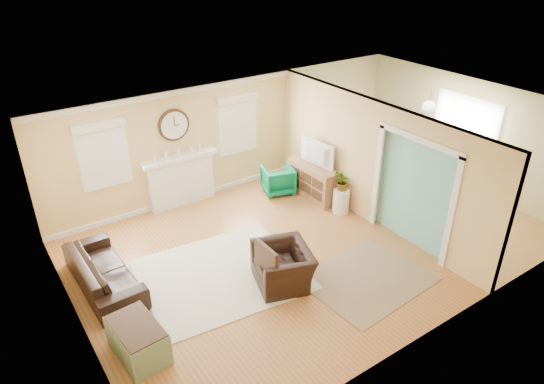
# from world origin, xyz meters

# --- Properties ---
(floor) EXTENTS (9.00, 9.00, 0.00)m
(floor) POSITION_xyz_m (0.00, 0.00, 0.00)
(floor) COLOR #A7602C
(floor) RESTS_ON ground
(wall_back) EXTENTS (9.00, 0.02, 2.60)m
(wall_back) POSITION_xyz_m (0.00, 3.00, 1.30)
(wall_back) COLOR #DAB76D
(wall_back) RESTS_ON ground
(wall_front) EXTENTS (9.00, 0.02, 2.60)m
(wall_front) POSITION_xyz_m (0.00, -3.00, 1.30)
(wall_front) COLOR #DAB76D
(wall_front) RESTS_ON ground
(wall_left) EXTENTS (0.02, 6.00, 2.60)m
(wall_left) POSITION_xyz_m (-4.50, 0.00, 1.30)
(wall_left) COLOR #DAB76D
(wall_left) RESTS_ON ground
(wall_right) EXTENTS (0.02, 6.00, 2.60)m
(wall_right) POSITION_xyz_m (4.50, 0.00, 1.30)
(wall_right) COLOR #DAB76D
(wall_right) RESTS_ON ground
(ceiling) EXTENTS (9.00, 6.00, 0.02)m
(ceiling) POSITION_xyz_m (0.00, 0.00, 2.60)
(ceiling) COLOR white
(ceiling) RESTS_ON wall_back
(partition) EXTENTS (0.17, 6.00, 2.60)m
(partition) POSITION_xyz_m (1.51, 0.28, 1.36)
(partition) COLOR #DAB76D
(partition) RESTS_ON ground
(fireplace) EXTENTS (1.70, 0.30, 1.17)m
(fireplace) POSITION_xyz_m (-1.50, 2.88, 0.60)
(fireplace) COLOR white
(fireplace) RESTS_ON ground
(wall_clock) EXTENTS (0.70, 0.07, 0.70)m
(wall_clock) POSITION_xyz_m (-1.50, 2.97, 1.85)
(wall_clock) COLOR #402719
(wall_clock) RESTS_ON wall_back
(window_left) EXTENTS (1.05, 0.13, 1.42)m
(window_left) POSITION_xyz_m (-3.05, 2.95, 1.66)
(window_left) COLOR white
(window_left) RESTS_ON wall_back
(window_right) EXTENTS (1.05, 0.13, 1.42)m
(window_right) POSITION_xyz_m (0.05, 2.95, 1.66)
(window_right) COLOR white
(window_right) RESTS_ON wall_back
(french_doors) EXTENTS (0.06, 1.70, 2.20)m
(french_doors) POSITION_xyz_m (4.45, 0.00, 1.10)
(french_doors) COLOR white
(french_doors) RESTS_ON ground
(pendant) EXTENTS (0.30, 0.30, 0.55)m
(pendant) POSITION_xyz_m (3.00, 0.00, 2.20)
(pendant) COLOR gold
(pendant) RESTS_ON ceiling
(rug_cream) EXTENTS (3.01, 2.68, 0.01)m
(rug_cream) POSITION_xyz_m (-2.07, 0.06, 0.01)
(rug_cream) COLOR white
(rug_cream) RESTS_ON floor
(rug_jute) EXTENTS (2.22, 1.87, 0.01)m
(rug_jute) POSITION_xyz_m (-0.00, -1.50, 0.01)
(rug_jute) COLOR #957A5B
(rug_jute) RESTS_ON floor
(rug_grey) EXTENTS (2.22, 2.78, 0.01)m
(rug_grey) POSITION_xyz_m (2.92, 0.15, 0.01)
(rug_grey) COLOR slate
(rug_grey) RESTS_ON floor
(sofa) EXTENTS (0.87, 2.11, 0.61)m
(sofa) POSITION_xyz_m (-3.88, 0.93, 0.31)
(sofa) COLOR black
(sofa) RESTS_ON floor
(eames_chair) EXTENTS (1.19, 1.28, 0.68)m
(eames_chair) POSITION_xyz_m (-1.28, -0.73, 0.34)
(eames_chair) COLOR black
(eames_chair) RESTS_ON floor
(green_chair) EXTENTS (0.87, 0.88, 0.64)m
(green_chair) POSITION_xyz_m (0.60, 2.10, 0.32)
(green_chair) COLOR #00704A
(green_chair) RESTS_ON floor
(trunk) EXTENTS (0.66, 1.00, 0.55)m
(trunk) POSITION_xyz_m (-3.97, -0.92, 0.28)
(trunk) COLOR gray
(trunk) RESTS_ON floor
(credenza) EXTENTS (0.46, 1.36, 0.80)m
(credenza) POSITION_xyz_m (1.15, 1.45, 0.40)
(credenza) COLOR #9E764F
(credenza) RESTS_ON floor
(tv) EXTENTS (0.24, 1.00, 0.57)m
(tv) POSITION_xyz_m (1.13, 1.45, 1.09)
(tv) COLOR black
(tv) RESTS_ON credenza
(garden_stool) EXTENTS (0.36, 0.36, 0.53)m
(garden_stool) POSITION_xyz_m (1.20, 0.55, 0.26)
(garden_stool) COLOR white
(garden_stool) RESTS_ON floor
(potted_plant) EXTENTS (0.49, 0.48, 0.42)m
(potted_plant) POSITION_xyz_m (1.20, 0.55, 0.74)
(potted_plant) COLOR #337F33
(potted_plant) RESTS_ON garden_stool
(dining_table) EXTENTS (1.30, 1.91, 0.62)m
(dining_table) POSITION_xyz_m (2.92, 0.15, 0.31)
(dining_table) COLOR #402719
(dining_table) RESTS_ON floor
(dining_chair_n) EXTENTS (0.56, 0.56, 1.02)m
(dining_chair_n) POSITION_xyz_m (2.91, 1.22, 0.60)
(dining_chair_n) COLOR slate
(dining_chair_n) RESTS_ON floor
(dining_chair_s) EXTENTS (0.45, 0.45, 0.86)m
(dining_chair_s) POSITION_xyz_m (2.86, -0.96, 0.50)
(dining_chair_s) COLOR slate
(dining_chair_s) RESTS_ON floor
(dining_chair_w) EXTENTS (0.44, 0.44, 0.99)m
(dining_chair_w) POSITION_xyz_m (2.31, 0.24, 0.59)
(dining_chair_w) COLOR white
(dining_chair_w) RESTS_ON floor
(dining_chair_e) EXTENTS (0.47, 0.47, 0.89)m
(dining_chair_e) POSITION_xyz_m (3.62, 0.11, 0.52)
(dining_chair_e) COLOR slate
(dining_chair_e) RESTS_ON floor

